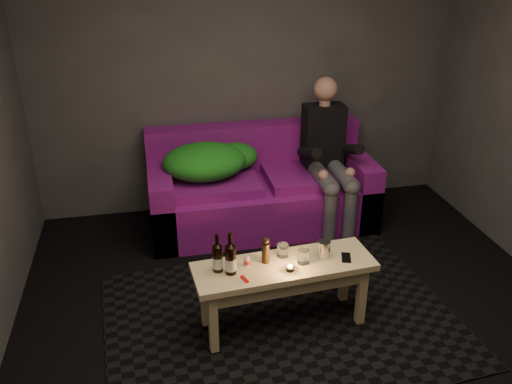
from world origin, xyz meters
TOP-DOWN VIEW (x-y plane):
  - floor at (0.00, 0.00)m, footprint 4.50×4.50m
  - room at (0.00, 0.47)m, footprint 4.50×4.50m
  - rug at (-0.13, 0.34)m, footprint 2.57×1.96m
  - sofa at (0.03, 1.82)m, footprint 2.03×0.91m
  - green_blanket at (-0.44, 1.81)m, footprint 0.89×0.61m
  - person at (0.62, 1.65)m, footprint 0.37×0.84m
  - coffee_table at (-0.13, 0.29)m, footprint 1.25×0.48m
  - beer_bottle_a at (-0.58, 0.30)m, footprint 0.07×0.07m
  - beer_bottle_b at (-0.50, 0.25)m, footprint 0.07×0.07m
  - salt_shaker at (-0.38, 0.32)m, footprint 0.04×0.04m
  - pepper_mill at (-0.25, 0.33)m, footprint 0.07×0.07m
  - tumbler_back at (-0.12, 0.38)m, footprint 0.09×0.09m
  - tealight at (-0.12, 0.20)m, footprint 0.06×0.06m
  - tumbler_front at (-0.01, 0.27)m, footprint 0.10×0.10m
  - steel_cup at (0.15, 0.31)m, footprint 0.12×0.12m
  - smartphone at (0.29, 0.27)m, footprint 0.10×0.14m
  - red_lighter at (-0.43, 0.16)m, footprint 0.05×0.08m

SIDE VIEW (x-z plane):
  - floor at x=0.00m, z-range 0.00..0.00m
  - rug at x=-0.13m, z-range 0.00..0.01m
  - sofa at x=0.03m, z-range -0.12..0.75m
  - coffee_table at x=-0.13m, z-range 0.16..0.66m
  - smartphone at x=0.29m, z-range 0.50..0.51m
  - red_lighter at x=-0.43m, z-range 0.50..0.51m
  - tealight at x=-0.12m, z-range 0.50..0.54m
  - salt_shaker at x=-0.38m, z-range 0.50..0.58m
  - tumbler_back at x=-0.12m, z-range 0.50..0.59m
  - tumbler_front at x=-0.01m, z-range 0.50..0.60m
  - steel_cup at x=0.15m, z-range 0.50..0.62m
  - pepper_mill at x=-0.25m, z-range 0.50..0.64m
  - beer_bottle_a at x=-0.58m, z-range 0.46..0.74m
  - beer_bottle_b at x=-0.50m, z-range 0.46..0.76m
  - green_blanket at x=-0.44m, z-range 0.51..0.81m
  - person at x=0.62m, z-range 0.02..1.38m
  - room at x=0.00m, z-range -0.61..3.89m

